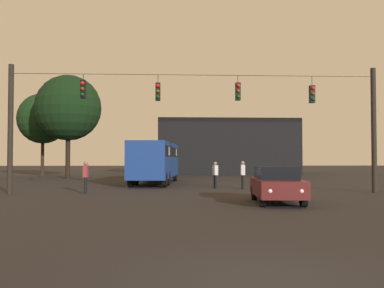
% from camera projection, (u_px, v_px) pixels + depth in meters
% --- Properties ---
extents(ground_plane, '(168.00, 168.00, 0.00)m').
position_uv_depth(ground_plane, '(189.00, 185.00, 31.07)').
color(ground_plane, black).
rests_on(ground_plane, ground).
extents(overhead_signal_span, '(19.82, 0.44, 6.84)m').
position_uv_depth(overhead_signal_span, '(197.00, 119.00, 23.25)').
color(overhead_signal_span, black).
rests_on(overhead_signal_span, ground).
extents(city_bus, '(3.52, 11.19, 3.00)m').
position_uv_depth(city_bus, '(156.00, 159.00, 32.23)').
color(city_bus, navy).
rests_on(city_bus, ground).
extents(car_near_right, '(2.16, 4.45, 1.52)m').
position_uv_depth(car_near_right, '(277.00, 184.00, 18.09)').
color(car_near_right, '#511919').
rests_on(car_near_right, ground).
extents(car_far_left, '(2.11, 4.44, 1.52)m').
position_uv_depth(car_far_left, '(165.00, 169.00, 42.93)').
color(car_far_left, '#2D2D33').
rests_on(car_far_left, ground).
extents(pedestrian_crossing_left, '(0.35, 0.42, 1.66)m').
position_uv_depth(pedestrian_crossing_left, '(215.00, 173.00, 27.19)').
color(pedestrian_crossing_left, black).
rests_on(pedestrian_crossing_left, ground).
extents(pedestrian_crossing_center, '(0.24, 0.36, 1.71)m').
position_uv_depth(pedestrian_crossing_center, '(243.00, 173.00, 26.60)').
color(pedestrian_crossing_center, black).
rests_on(pedestrian_crossing_center, ground).
extents(pedestrian_crossing_right, '(0.25, 0.36, 1.74)m').
position_uv_depth(pedestrian_crossing_right, '(86.00, 175.00, 23.05)').
color(pedestrian_crossing_right, black).
rests_on(pedestrian_crossing_right, ground).
extents(corner_building, '(16.31, 12.79, 6.49)m').
position_uv_depth(corner_building, '(224.00, 148.00, 54.91)').
color(corner_building, black).
rests_on(corner_building, ground).
extents(tree_left_silhouette, '(5.24, 5.24, 8.66)m').
position_uv_depth(tree_left_silhouette, '(43.00, 119.00, 45.17)').
color(tree_left_silhouette, '#2D2116').
rests_on(tree_left_silhouette, ground).
extents(tree_behind_building, '(6.21, 6.21, 9.78)m').
position_uv_depth(tree_behind_building, '(68.00, 108.00, 41.06)').
color(tree_behind_building, black).
rests_on(tree_behind_building, ground).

